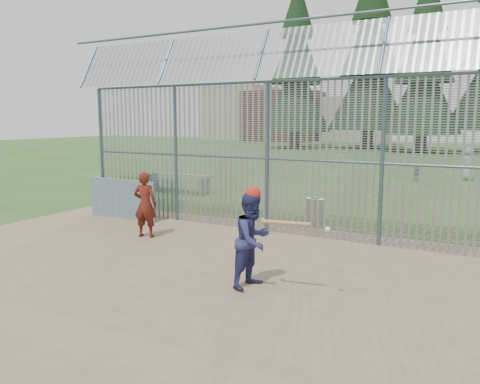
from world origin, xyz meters
The scene contains 13 objects.
ground centered at (0.00, 0.00, 0.00)m, with size 120.00×120.00×0.00m, color #2D511E.
dirt_infield centered at (0.00, -0.50, 0.01)m, with size 14.00×10.00×0.02m, color #756047.
dugout_wall centered at (-4.60, 2.90, 0.62)m, with size 2.50×0.12×1.20m, color #38566B.
batter centered at (1.62, -0.47, 0.88)m, with size 0.84×0.65×1.72m, color navy.
onlooker centered at (-2.46, 1.43, 0.87)m, with size 0.62×0.41×1.70m, color maroon.
bg_kid_standing centered at (4.14, 18.35, 0.83)m, with size 0.81×0.53×1.66m, color gray.
bg_kid_seated centered at (1.98, 16.40, 0.45)m, with size 0.53×0.22×0.90m, color slate.
batting_gear centered at (1.77, -0.50, 1.64)m, with size 1.61×0.40×0.63m.
trash_can centered at (0.81, 5.12, 0.38)m, with size 0.56×0.56×0.82m.
bleacher centered at (-6.39, 8.09, 0.41)m, with size 3.00×0.95×0.72m.
backstop_fence centered at (1.81, 3.43, 2.36)m, with size 20.09×0.81×5.30m.
conifer_row centered at (1.93, 41.51, 10.83)m, with size 38.48×12.26×20.20m.
distant_buildings centered at (-23.18, 56.49, 3.60)m, with size 26.50×10.50×8.00m.
Camera 1 is at (5.35, -7.73, 3.02)m, focal length 35.00 mm.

